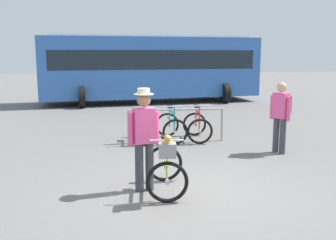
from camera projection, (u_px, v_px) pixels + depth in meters
ground_plane at (187, 189)px, 6.54m from camera, size 80.00×80.00×0.00m
bike_rack_rail at (176, 118)px, 9.95m from camera, size 2.51×0.06×0.88m
racked_bike_blue at (145, 127)px, 10.08m from camera, size 0.70×1.13×0.97m
racked_bike_teal at (171, 127)px, 10.16m from camera, size 0.75×1.16×0.98m
racked_bike_red at (197, 126)px, 10.24m from camera, size 0.72×1.15×0.98m
featured_bicycle at (166, 165)px, 6.25m from camera, size 0.72×1.23×1.09m
person_with_featured_bike at (144, 135)px, 6.33m from camera, size 0.52×0.32×1.72m
pedestrian_with_backpack at (281, 113)px, 8.77m from camera, size 0.44×0.47×1.64m
bus_distant at (151, 65)px, 18.02m from camera, size 10.25×4.28×3.08m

